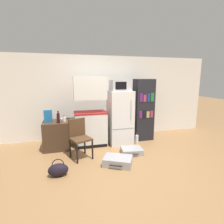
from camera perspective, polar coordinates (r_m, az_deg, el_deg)
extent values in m
plane|color=olive|center=(3.74, 3.44, -17.02)|extent=(24.00, 24.00, 0.00)
cube|color=white|center=(5.31, -1.08, 4.95)|extent=(6.40, 0.10, 2.40)
cube|color=#422D1E|center=(4.66, -17.49, -7.11)|extent=(0.64, 0.61, 0.70)
cube|color=silver|center=(4.69, -6.99, -5.51)|extent=(0.81, 0.54, 0.86)
cube|color=maroon|center=(4.59, -7.12, -0.15)|extent=(0.83, 0.55, 0.03)
cube|color=silver|center=(4.51, -7.31, 7.83)|extent=(0.81, 0.46, 0.58)
cube|color=black|center=(4.56, -6.40, -11.18)|extent=(0.78, 0.01, 0.08)
cube|color=white|center=(4.74, 2.60, -1.71)|extent=(0.61, 0.64, 1.43)
cube|color=gray|center=(4.51, 3.80, -5.41)|extent=(0.59, 0.01, 0.01)
cylinder|color=silver|center=(4.45, 6.35, 0.78)|extent=(0.02, 0.02, 0.50)
cube|color=#B7B7BC|center=(4.63, 2.70, 8.70)|extent=(0.50, 0.42, 0.28)
cube|color=black|center=(4.42, 2.97, 8.59)|extent=(0.29, 0.01, 0.19)
cube|color=black|center=(5.09, 10.15, 0.74)|extent=(0.53, 0.39, 1.74)
cube|color=#661E75|center=(4.85, 9.33, -0.85)|extent=(0.08, 0.01, 0.20)
cube|color=black|center=(4.90, 10.52, -0.68)|extent=(0.08, 0.01, 0.22)
cube|color=tan|center=(4.95, 11.68, -0.83)|extent=(0.09, 0.01, 0.18)
cube|color=#A33351|center=(5.00, 12.82, -0.69)|extent=(0.07, 0.01, 0.19)
cube|color=#661E75|center=(4.78, 9.51, 4.63)|extent=(0.08, 0.01, 0.23)
cube|color=#A33351|center=(4.83, 10.70, 4.41)|extent=(0.08, 0.01, 0.19)
cube|color=#193899|center=(4.88, 11.89, 4.60)|extent=(0.07, 0.01, 0.22)
cube|color=#1E7033|center=(4.93, 13.06, 4.71)|extent=(0.09, 0.01, 0.23)
cylinder|color=black|center=(4.34, -17.12, -1.98)|extent=(0.07, 0.07, 0.23)
cylinder|color=black|center=(4.31, -17.22, -0.20)|extent=(0.03, 0.03, 0.04)
cylinder|color=black|center=(4.31, -17.25, 0.23)|extent=(0.04, 0.04, 0.02)
cylinder|color=silver|center=(4.58, -17.17, -1.99)|extent=(0.08, 0.08, 0.13)
cylinder|color=silver|center=(4.57, -17.23, -1.06)|extent=(0.04, 0.04, 0.02)
cylinder|color=black|center=(4.56, -17.24, -0.84)|extent=(0.04, 0.04, 0.01)
cylinder|color=brown|center=(4.68, -19.63, -1.63)|extent=(0.07, 0.07, 0.17)
cylinder|color=brown|center=(4.66, -19.71, -0.42)|extent=(0.03, 0.03, 0.03)
cylinder|color=black|center=(4.65, -19.73, -0.13)|extent=(0.03, 0.03, 0.02)
cylinder|color=white|center=(4.46, -15.35, -2.31)|extent=(0.09, 0.09, 0.11)
cylinder|color=white|center=(4.45, -15.39, -1.46)|extent=(0.04, 0.04, 0.02)
cylinder|color=black|center=(4.45, -15.40, -1.26)|extent=(0.04, 0.04, 0.01)
cylinder|color=silver|center=(4.68, -15.73, -2.24)|extent=(0.13, 0.13, 0.04)
cube|color=#1E66A8|center=(4.50, -20.15, -1.28)|extent=(0.19, 0.07, 0.30)
cylinder|color=black|center=(3.79, -11.31, -13.26)|extent=(0.04, 0.04, 0.43)
cylinder|color=black|center=(3.94, -6.39, -12.15)|extent=(0.04, 0.04, 0.43)
cylinder|color=black|center=(4.10, -13.49, -11.45)|extent=(0.04, 0.04, 0.43)
cylinder|color=black|center=(4.23, -8.87, -10.52)|extent=(0.04, 0.04, 0.43)
cube|color=#4C331E|center=(3.93, -10.13, -8.66)|extent=(0.52, 0.52, 0.04)
cube|color=#4C331E|center=(4.01, -11.37, -4.94)|extent=(0.37, 0.18, 0.40)
cube|color=#99999E|center=(3.73, 1.93, -15.68)|extent=(0.69, 0.61, 0.17)
cylinder|color=black|center=(3.54, 1.23, -17.22)|extent=(0.24, 0.14, 0.02)
cube|color=#99999E|center=(4.26, 6.46, -12.48)|extent=(0.53, 0.43, 0.13)
cylinder|color=black|center=(4.08, 7.15, -13.60)|extent=(0.22, 0.05, 0.02)
ellipsoid|color=black|center=(3.47, -17.15, -17.64)|extent=(0.36, 0.20, 0.24)
torus|color=black|center=(3.42, -17.26, -16.04)|extent=(0.21, 0.02, 0.21)
cylinder|color=silver|center=(4.87, 8.08, -8.85)|extent=(0.09, 0.09, 0.23)
cylinder|color=silver|center=(4.83, 8.12, -7.36)|extent=(0.04, 0.04, 0.04)
cylinder|color=black|center=(4.82, 8.13, -7.00)|extent=(0.05, 0.05, 0.02)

